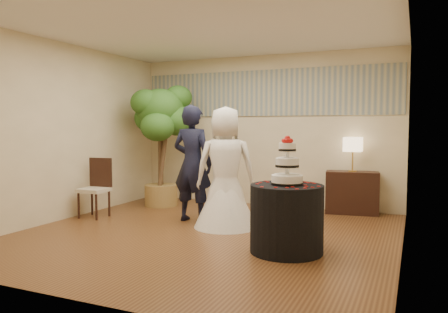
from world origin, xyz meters
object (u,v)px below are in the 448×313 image
at_px(bride, 226,167).
at_px(table_lamp, 353,154).
at_px(console, 352,193).
at_px(groom, 193,164).
at_px(cake_table, 287,219).
at_px(wedding_cake, 287,160).
at_px(side_chair, 94,188).
at_px(ficus_tree, 161,144).

distance_m(bride, table_lamp, 2.37).
distance_m(console, table_lamp, 0.65).
bearing_deg(groom, console, -141.53).
relative_size(cake_table, wedding_cake, 1.49).
height_order(cake_table, table_lamp, table_lamp).
bearing_deg(bride, wedding_cake, 118.36).
xyz_separation_m(groom, console, (2.19, 1.62, -0.54)).
bearing_deg(table_lamp, side_chair, -152.04).
height_order(wedding_cake, ficus_tree, ficus_tree).
relative_size(bride, wedding_cake, 3.08).
height_order(bride, wedding_cake, bride).
bearing_deg(side_chair, bride, 3.04).
bearing_deg(ficus_tree, side_chair, -107.72).
bearing_deg(table_lamp, bride, -131.53).
bearing_deg(side_chair, ficus_tree, 69.06).
bearing_deg(side_chair, wedding_cake, -14.01).
relative_size(table_lamp, side_chair, 0.60).
xyz_separation_m(groom, bride, (0.63, -0.15, -0.02)).
height_order(cake_table, side_chair, side_chair).
bearing_deg(cake_table, groom, 149.90).
xyz_separation_m(bride, wedding_cake, (1.17, -0.89, 0.20)).
bearing_deg(console, wedding_cake, -106.36).
height_order(groom, console, groom).
distance_m(cake_table, side_chair, 3.46).
height_order(groom, ficus_tree, ficus_tree).
xyz_separation_m(console, table_lamp, (0.00, 0.00, 0.65)).
bearing_deg(table_lamp, groom, -143.53).
height_order(cake_table, ficus_tree, ficus_tree).
bearing_deg(side_chair, groom, 10.59).
xyz_separation_m(bride, side_chair, (-2.23, -0.24, -0.40)).
xyz_separation_m(groom, cake_table, (1.80, -1.04, -0.50)).
xyz_separation_m(ficus_tree, side_chair, (-0.43, -1.35, -0.67)).
distance_m(wedding_cake, side_chair, 3.51).
bearing_deg(cake_table, bride, 142.70).
height_order(table_lamp, side_chair, table_lamp).
bearing_deg(groom, table_lamp, -141.53).
distance_m(table_lamp, ficus_tree, 3.43).
bearing_deg(console, ficus_tree, -176.70).
distance_m(wedding_cake, ficus_tree, 3.58).
bearing_deg(side_chair, table_lamp, 24.74).
distance_m(wedding_cake, console, 2.79).
distance_m(groom, ficus_tree, 1.53).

